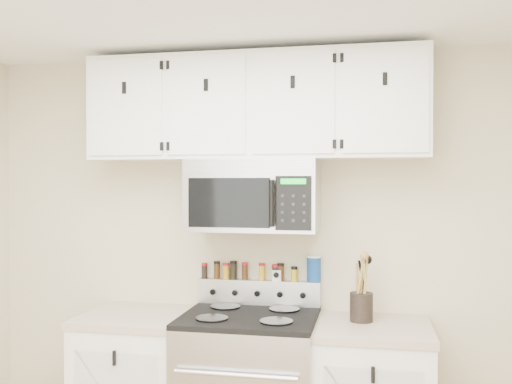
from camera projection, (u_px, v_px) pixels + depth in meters
back_wall at (260, 255)px, 3.56m from camera, size 3.50×0.01×2.50m
microwave at (254, 195)px, 3.36m from camera, size 0.76×0.44×0.42m
upper_cabinets at (255, 107)px, 3.38m from camera, size 2.00×0.35×0.62m
utensil_crock at (361, 305)px, 3.21m from camera, size 0.13×0.13×0.38m
kitchen_timer at (277, 275)px, 3.50m from camera, size 0.06×0.05×0.07m
salt_canister at (314, 269)px, 3.46m from camera, size 0.09×0.09×0.16m
spice_jar_0 at (204, 270)px, 3.59m from camera, size 0.04×0.04×0.10m
spice_jar_1 at (217, 270)px, 3.58m from camera, size 0.04×0.04×0.11m
spice_jar_2 at (226, 271)px, 3.56m from camera, size 0.04×0.04×0.10m
spice_jar_3 at (233, 270)px, 3.56m from camera, size 0.04×0.04×0.11m
spice_jar_4 at (245, 271)px, 3.54m from camera, size 0.04×0.04×0.11m
spice_jar_5 at (262, 271)px, 3.52m from camera, size 0.04×0.04×0.10m
spice_jar_6 at (275, 272)px, 3.50m from camera, size 0.05×0.05×0.10m
spice_jar_7 at (281, 272)px, 3.50m from camera, size 0.04×0.04×0.11m
spice_jar_8 at (294, 274)px, 3.48m from camera, size 0.04×0.04×0.09m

